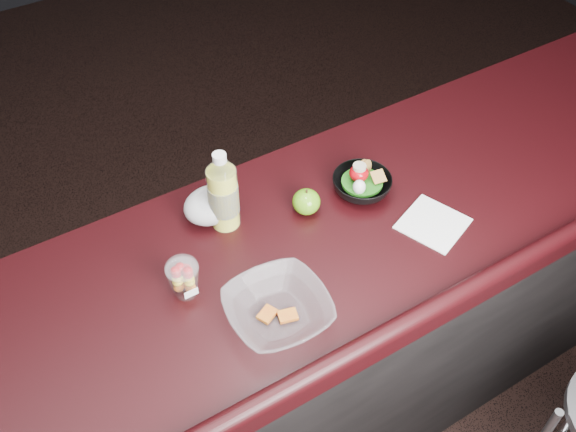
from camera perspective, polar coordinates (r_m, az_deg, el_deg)
The scene contains 9 objects.
room_shell at distance 0.92m, azimuth 4.78°, elevation 15.84°, with size 8.00×8.00×8.00m.
counter at distance 2.07m, azimuth -2.32°, elevation -13.12°, with size 4.06×0.71×1.02m.
lemonade_bottle at distance 1.68m, azimuth -5.77°, elevation 1.81°, with size 0.08×0.08×0.24m.
fruit_cup at distance 1.57m, azimuth -9.29°, elevation -5.37°, with size 0.08×0.08×0.12m.
green_apple at distance 1.75m, azimuth 1.64°, elevation 1.28°, with size 0.08×0.08×0.08m.
plastic_bag at distance 1.74m, azimuth -6.77°, elevation 1.20°, with size 0.15×0.13×0.11m.
snack_bowl at distance 1.82m, azimuth 6.54°, elevation 2.87°, with size 0.21×0.21×0.09m.
takeout_bowl at distance 1.53m, azimuth -0.91°, elevation -8.31°, with size 0.26×0.26×0.06m.
paper_napkin at distance 1.78m, azimuth 12.77°, elevation -0.66°, with size 0.16×0.16×0.00m, color white.
Camera 1 is at (-0.47, -0.64, 2.30)m, focal length 40.00 mm.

